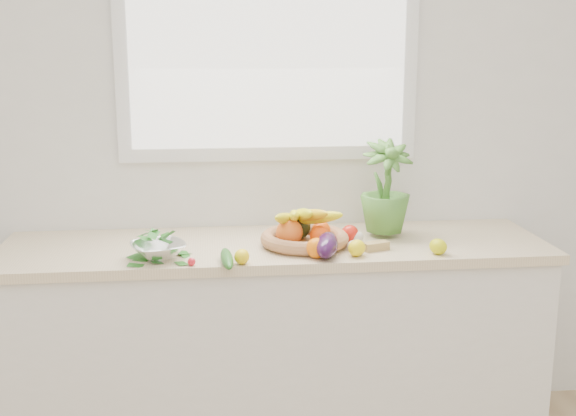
{
  "coord_description": "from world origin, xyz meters",
  "views": [
    {
      "loc": [
        -0.26,
        -0.91,
        1.7
      ],
      "look_at": [
        0.05,
        1.93,
        1.05
      ],
      "focal_mm": 45.0,
      "sensor_mm": 36.0,
      "label": 1
    }
  ],
  "objects": [
    {
      "name": "fruit_basket",
      "position": [
        0.11,
        1.89,
        0.95
      ],
      "size": [
        0.42,
        0.42,
        0.19
      ],
      "color": "#AE784D",
      "rests_on": "countertop"
    },
    {
      "name": "countertop",
      "position": [
        0.0,
        1.95,
        0.88
      ],
      "size": [
        2.24,
        0.62,
        0.04
      ],
      "primitive_type": "cube",
      "color": "beige",
      "rests_on": "counter_cabinet"
    },
    {
      "name": "garlic_c",
      "position": [
        0.3,
        1.8,
        0.92
      ],
      "size": [
        0.07,
        0.07,
        0.04
      ],
      "primitive_type": "ellipsoid",
      "rotation": [
        0.0,
        0.0,
        0.4
      ],
      "color": "white",
      "rests_on": "countertop"
    },
    {
      "name": "ginger",
      "position": [
        0.39,
        1.8,
        0.92
      ],
      "size": [
        0.11,
        0.07,
        0.03
      ],
      "primitive_type": "cube",
      "rotation": [
        0.0,
        0.0,
        0.33
      ],
      "color": "tan",
      "rests_on": "countertop"
    },
    {
      "name": "lemon_c",
      "position": [
        0.61,
        1.71,
        0.93
      ],
      "size": [
        0.09,
        0.1,
        0.06
      ],
      "primitive_type": "ellipsoid",
      "rotation": [
        0.0,
        0.0,
        0.39
      ],
      "color": "#CDD10B",
      "rests_on": "countertop"
    },
    {
      "name": "window_frame",
      "position": [
        0.0,
        2.23,
        1.75
      ],
      "size": [
        1.3,
        0.03,
        1.1
      ],
      "primitive_type": "cube",
      "color": "white",
      "rests_on": "back_wall"
    },
    {
      "name": "counter_cabinet",
      "position": [
        0.0,
        1.95,
        0.43
      ],
      "size": [
        2.2,
        0.58,
        0.86
      ],
      "primitive_type": "cube",
      "color": "silver",
      "rests_on": "ground"
    },
    {
      "name": "potted_herb",
      "position": [
        0.47,
        2.01,
        1.12
      ],
      "size": [
        0.25,
        0.25,
        0.39
      ],
      "primitive_type": "imported",
      "rotation": [
        0.0,
        0.0,
        0.17
      ],
      "color": "#49832F",
      "rests_on": "countertop"
    },
    {
      "name": "lemon_a",
      "position": [
        -0.15,
        1.67,
        0.93
      ],
      "size": [
        0.07,
        0.08,
        0.06
      ],
      "primitive_type": "ellipsoid",
      "rotation": [
        0.0,
        0.0,
        -0.21
      ],
      "color": "yellow",
      "rests_on": "countertop"
    },
    {
      "name": "apple",
      "position": [
        0.31,
        1.92,
        0.94
      ],
      "size": [
        0.09,
        0.09,
        0.07
      ],
      "primitive_type": "sphere",
      "rotation": [
        0.0,
        0.0,
        0.27
      ],
      "color": "red",
      "rests_on": "countertop"
    },
    {
      "name": "cucumber",
      "position": [
        -0.21,
        1.67,
        0.92
      ],
      "size": [
        0.06,
        0.25,
        0.05
      ],
      "primitive_type": "ellipsoid",
      "rotation": [
        0.0,
        0.0,
        0.05
      ],
      "color": "#205D1B",
      "rests_on": "countertop"
    },
    {
      "name": "window_pane",
      "position": [
        0.0,
        2.21,
        1.75
      ],
      "size": [
        1.18,
        0.01,
        0.98
      ],
      "primitive_type": "cube",
      "color": "white",
      "rests_on": "window_frame"
    },
    {
      "name": "eggplant",
      "position": [
        0.18,
        1.73,
        0.94
      ],
      "size": [
        0.14,
        0.24,
        0.09
      ],
      "primitive_type": "ellipsoid",
      "rotation": [
        0.0,
        0.0,
        -0.25
      ],
      "color": "#300F39",
      "rests_on": "countertop"
    },
    {
      "name": "colander_with_spinach",
      "position": [
        -0.46,
        1.76,
        0.96
      ],
      "size": [
        0.26,
        0.26,
        0.11
      ],
      "color": "white",
      "rests_on": "countertop"
    },
    {
      "name": "radish",
      "position": [
        -0.34,
        1.67,
        0.92
      ],
      "size": [
        0.03,
        0.03,
        0.03
      ],
      "primitive_type": "sphere",
      "rotation": [
        0.0,
        0.0,
        -0.1
      ],
      "color": "red",
      "rests_on": "countertop"
    },
    {
      "name": "garlic_b",
      "position": [
        0.33,
        1.91,
        0.92
      ],
      "size": [
        0.06,
        0.06,
        0.05
      ],
      "primitive_type": "ellipsoid",
      "rotation": [
        0.0,
        0.0,
        -0.03
      ],
      "color": "white",
      "rests_on": "countertop"
    },
    {
      "name": "lemon_b",
      "position": [
        0.29,
        1.72,
        0.93
      ],
      "size": [
        0.1,
        0.1,
        0.06
      ],
      "primitive_type": "ellipsoid",
      "rotation": [
        0.0,
        0.0,
        -0.65
      ],
      "color": "yellow",
      "rests_on": "countertop"
    },
    {
      "name": "garlic_a",
      "position": [
        0.31,
        1.82,
        0.92
      ],
      "size": [
        0.05,
        0.05,
        0.04
      ],
      "primitive_type": "ellipsoid",
      "rotation": [
        0.0,
        0.0,
        0.16
      ],
      "color": "white",
      "rests_on": "countertop"
    },
    {
      "name": "orange_loose",
      "position": [
        0.14,
        1.71,
        0.94
      ],
      "size": [
        0.1,
        0.1,
        0.08
      ],
      "primitive_type": "sphere",
      "rotation": [
        0.0,
        0.0,
        0.39
      ],
      "color": "orange",
      "rests_on": "countertop"
    },
    {
      "name": "back_wall",
      "position": [
        0.0,
        2.25,
        1.35
      ],
      "size": [
        4.5,
        0.02,
        2.7
      ],
      "primitive_type": "cube",
      "color": "white",
      "rests_on": "ground"
    }
  ]
}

